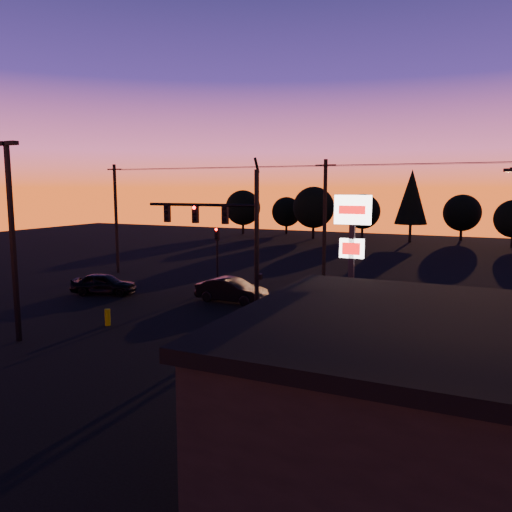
{
  "coord_description": "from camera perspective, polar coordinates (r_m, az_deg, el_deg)",
  "views": [
    {
      "loc": [
        12.0,
        -18.81,
        7.09
      ],
      "look_at": [
        1.0,
        5.0,
        3.5
      ],
      "focal_mm": 35.0,
      "sensor_mm": 36.0,
      "label": 1
    }
  ],
  "objects": [
    {
      "name": "utility_pole_1",
      "position": [
        34.39,
        7.84,
        3.56
      ],
      "size": [
        1.4,
        0.26,
        9.0
      ],
      "color": "black",
      "rests_on": "ground"
    },
    {
      "name": "tree_2",
      "position": [
        70.39,
        6.6,
        5.53
      ],
      "size": [
        5.77,
        5.78,
        7.26
      ],
      "color": "black",
      "rests_on": "ground"
    },
    {
      "name": "ground",
      "position": [
        23.41,
        -7.49,
        -9.9
      ],
      "size": [
        120.0,
        120.0,
        0.0
      ],
      "primitive_type": "plane",
      "color": "black",
      "rests_on": "ground"
    },
    {
      "name": "car_left",
      "position": [
        34.95,
        -17.0,
        -3.05
      ],
      "size": [
        4.56,
        3.0,
        1.44
      ],
      "primitive_type": "imported",
      "rotation": [
        0.0,
        0.0,
        1.91
      ],
      "color": "black",
      "rests_on": "ground"
    },
    {
      "name": "car_right",
      "position": [
        29.07,
        15.72,
        -5.23
      ],
      "size": [
        4.9,
        2.42,
        1.37
      ],
      "primitive_type": "imported",
      "rotation": [
        0.0,
        0.0,
        -1.46
      ],
      "color": "black",
      "rests_on": "ground"
    },
    {
      "name": "suv_parked",
      "position": [
        17.29,
        17.4,
        -14.29
      ],
      "size": [
        2.89,
        5.24,
        1.39
      ],
      "primitive_type": "imported",
      "rotation": [
        0.0,
        0.0,
        -0.12
      ],
      "color": "black",
      "rests_on": "ground"
    },
    {
      "name": "utility_pole_0",
      "position": [
        43.2,
        -15.7,
        4.19
      ],
      "size": [
        1.4,
        0.26,
        9.0
      ],
      "color": "black",
      "rests_on": "ground"
    },
    {
      "name": "secondary_signal",
      "position": [
        34.99,
        -4.47,
        0.83
      ],
      "size": [
        0.3,
        0.31,
        4.35
      ],
      "color": "black",
      "rests_on": "ground"
    },
    {
      "name": "car_mid",
      "position": [
        31.21,
        -2.8,
        -3.93
      ],
      "size": [
        4.63,
        1.78,
        1.51
      ],
      "primitive_type": "imported",
      "rotation": [
        0.0,
        0.0,
        1.53
      ],
      "color": "black",
      "rests_on": "ground"
    },
    {
      "name": "pylon_sign",
      "position": [
        21.03,
        10.91,
        1.71
      ],
      "size": [
        1.5,
        0.28,
        6.8
      ],
      "color": "black",
      "rests_on": "ground"
    },
    {
      "name": "power_wires",
      "position": [
        34.33,
        7.97,
        10.19
      ],
      "size": [
        36.0,
        1.22,
        0.07
      ],
      "color": "black",
      "rests_on": "ground"
    },
    {
      "name": "tree_0",
      "position": [
        76.81,
        -1.5,
        5.53
      ],
      "size": [
        5.36,
        5.36,
        6.74
      ],
      "color": "black",
      "rests_on": "ground"
    },
    {
      "name": "tree_4",
      "position": [
        68.41,
        17.35,
        6.47
      ],
      "size": [
        4.18,
        4.18,
        9.5
      ],
      "color": "black",
      "rests_on": "ground"
    },
    {
      "name": "traffic_signal_mast",
      "position": [
        25.9,
        -3.15,
        3.01
      ],
      "size": [
        6.79,
        0.52,
        8.58
      ],
      "color": "black",
      "rests_on": "ground"
    },
    {
      "name": "lane_arrow",
      "position": [
        24.53,
        -4.38,
        -9.02
      ],
      "size": [
        1.2,
        3.1,
        0.01
      ],
      "color": "beige",
      "rests_on": "ground"
    },
    {
      "name": "tree_3",
      "position": [
        72.67,
        12.1,
        4.99
      ],
      "size": [
        4.95,
        4.95,
        6.22
      ],
      "color": "black",
      "rests_on": "ground"
    },
    {
      "name": "tree_5",
      "position": [
        72.95,
        22.49,
        4.58
      ],
      "size": [
        4.95,
        4.95,
        6.22
      ],
      "color": "black",
      "rests_on": "ground"
    },
    {
      "name": "tree_1",
      "position": [
        77.16,
        3.51,
        5.07
      ],
      "size": [
        4.54,
        4.54,
        5.71
      ],
      "color": "black",
      "rests_on": "ground"
    },
    {
      "name": "parking_lot_light",
      "position": [
        25.17,
        -26.13,
        2.85
      ],
      "size": [
        1.25,
        0.3,
        9.14
      ],
      "color": "black",
      "rests_on": "ground"
    },
    {
      "name": "bollard",
      "position": [
        27.16,
        -16.6,
        -6.73
      ],
      "size": [
        0.29,
        0.29,
        0.86
      ],
      "primitive_type": "cylinder",
      "color": "#A6A600",
      "rests_on": "ground"
    }
  ]
}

